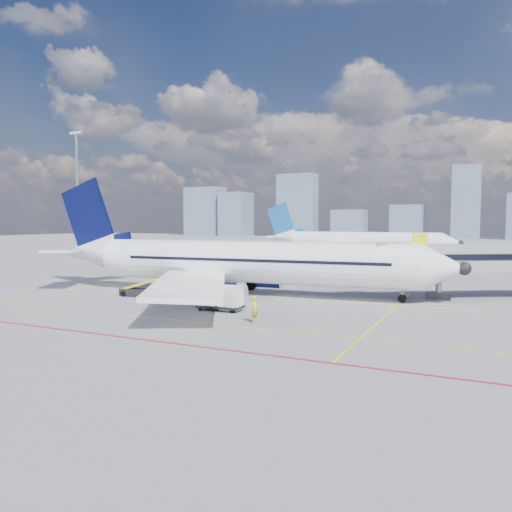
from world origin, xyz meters
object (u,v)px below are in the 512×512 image
Objects in this scene: cargo_dolly at (220,297)px; ramp_worker at (255,309)px; second_aircraft at (355,242)px; baggage_tug at (227,303)px; belt_loader at (142,290)px; main_aircraft at (234,262)px.

ramp_worker is at bearing -36.80° from cargo_dolly.
ramp_worker is at bearing -80.71° from second_aircraft.
belt_loader is at bearing 163.10° from baggage_tug.
second_aircraft reaches higher than belt_loader.
main_aircraft is 1.09× the size of second_aircraft.
second_aircraft is at bearing 91.33° from cargo_dolly.
ramp_worker is (4.68, -3.14, -0.18)m from cargo_dolly.
baggage_tug is 1.08× the size of ramp_worker.
main_aircraft is at bearing 35.61° from ramp_worker.
cargo_dolly reaches higher than baggage_tug.
main_aircraft is at bearing 115.04° from baggage_tug.
baggage_tug is 12.07m from belt_loader.
baggage_tug is 0.54× the size of cargo_dolly.
main_aircraft is 9.59m from belt_loader.
belt_loader is (-6.06, -61.32, -2.62)m from second_aircraft.
second_aircraft reaches higher than ramp_worker.
main_aircraft is 10.13m from cargo_dolly.
belt_loader is 2.99× the size of ramp_worker.
main_aircraft is 11.36× the size of cargo_dolly.
main_aircraft is 10.50m from baggage_tug.
belt_loader reaches higher than baggage_tug.
main_aircraft reaches higher than second_aircraft.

